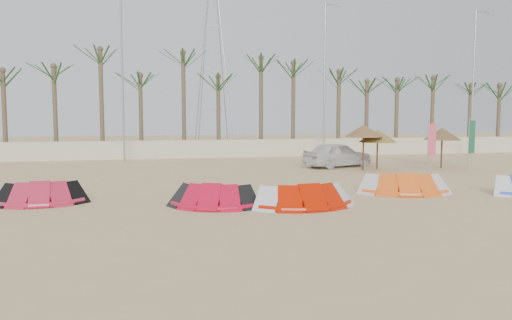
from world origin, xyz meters
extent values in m
plane|color=tan|center=(0.00, 0.00, 0.00)|extent=(120.00, 120.00, 0.00)
cube|color=beige|center=(0.00, 22.00, 0.65)|extent=(60.00, 0.30, 1.30)
cylinder|color=brown|center=(-14.00, 23.50, 3.25)|extent=(0.32, 0.32, 6.50)
ellipsoid|color=#194719|center=(-14.00, 23.50, 6.50)|extent=(4.00, 4.00, 2.40)
cylinder|color=brown|center=(-4.00, 23.50, 3.25)|extent=(0.32, 0.32, 6.50)
ellipsoid|color=#194719|center=(-4.00, 23.50, 6.50)|extent=(4.00, 4.00, 2.40)
cylinder|color=brown|center=(6.00, 23.50, 3.25)|extent=(0.32, 0.32, 6.50)
ellipsoid|color=#194719|center=(6.00, 23.50, 6.50)|extent=(4.00, 4.00, 2.40)
cylinder|color=brown|center=(16.00, 23.50, 3.25)|extent=(0.32, 0.32, 6.50)
ellipsoid|color=#194719|center=(16.00, 23.50, 6.50)|extent=(4.00, 4.00, 2.40)
cylinder|color=brown|center=(24.00, 23.50, 3.25)|extent=(0.32, 0.32, 6.50)
ellipsoid|color=#194719|center=(24.00, 23.50, 6.50)|extent=(4.00, 4.00, 2.40)
cylinder|color=#A5A8AD|center=(-6.00, 20.00, 5.50)|extent=(0.14, 0.14, 11.00)
cylinder|color=#A5A8AD|center=(8.00, 20.00, 5.50)|extent=(0.14, 0.14, 11.00)
cylinder|color=#A5A8AD|center=(8.50, 20.00, 10.90)|extent=(1.00, 0.08, 0.08)
cube|color=#A5A8AD|center=(9.00, 20.00, 10.85)|extent=(0.35, 0.14, 0.10)
cylinder|color=#A5A8AD|center=(20.00, 20.00, 5.50)|extent=(0.14, 0.14, 11.00)
cylinder|color=#A5A8AD|center=(20.50, 20.00, 10.90)|extent=(1.00, 0.08, 0.08)
cube|color=#A5A8AD|center=(21.00, 20.00, 10.85)|extent=(0.35, 0.14, 0.10)
cylinder|color=#C2203E|center=(-8.13, 4.49, 0.10)|extent=(2.78, 0.45, 0.20)
cube|color=black|center=(-9.38, 4.59, 0.25)|extent=(0.70, 1.15, 0.40)
cube|color=black|center=(-6.88, 4.59, 0.25)|extent=(0.70, 1.15, 0.40)
cylinder|color=red|center=(-2.22, 2.68, 0.10)|extent=(2.68, 1.22, 0.20)
cube|color=black|center=(-3.49, 2.78, 0.25)|extent=(0.96, 1.24, 0.40)
cube|color=black|center=(-0.96, 2.78, 0.25)|extent=(0.96, 1.24, 0.40)
cylinder|color=#C61700|center=(0.90, 2.03, 0.10)|extent=(3.30, 0.59, 0.20)
cube|color=silver|center=(-0.58, 2.13, 0.25)|extent=(0.73, 1.16, 0.40)
cube|color=silver|center=(2.38, 2.13, 0.25)|extent=(0.73, 1.16, 0.40)
cylinder|color=#FF6218|center=(5.71, 3.99, 0.10)|extent=(3.22, 0.99, 0.20)
cube|color=silver|center=(4.24, 4.09, 0.25)|extent=(0.85, 1.21, 0.40)
cube|color=silver|center=(7.18, 4.09, 0.25)|extent=(0.85, 1.21, 0.40)
cube|color=white|center=(9.23, 2.79, 0.25)|extent=(0.60, 1.10, 0.40)
cylinder|color=#4C331E|center=(7.55, 12.14, 1.25)|extent=(0.10, 0.10, 2.50)
cone|color=#936339|center=(7.55, 12.14, 2.25)|extent=(2.13, 2.13, 0.70)
cylinder|color=#4C331E|center=(8.57, 12.48, 1.09)|extent=(0.10, 0.10, 2.17)
cone|color=olive|center=(8.57, 12.48, 1.92)|extent=(2.22, 2.22, 0.70)
cylinder|color=#4C331E|center=(12.55, 12.21, 1.14)|extent=(0.10, 0.10, 2.28)
cone|color=brown|center=(12.55, 12.21, 2.03)|extent=(2.13, 2.13, 0.70)
cylinder|color=#A5A8AD|center=(10.72, 10.68, 1.42)|extent=(0.04, 0.04, 2.83)
cube|color=#E24964|center=(10.94, 10.68, 1.76)|extent=(0.41, 0.12, 1.84)
cylinder|color=#A5A8AD|center=(14.08, 11.89, 1.49)|extent=(0.04, 0.04, 2.97)
cube|color=#1B5836|center=(14.30, 11.89, 1.84)|extent=(0.42, 0.04, 1.93)
imported|color=silver|center=(6.74, 14.03, 0.75)|extent=(4.73, 3.15, 1.50)
camera|label=1|loc=(-4.31, -14.21, 3.25)|focal=35.00mm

